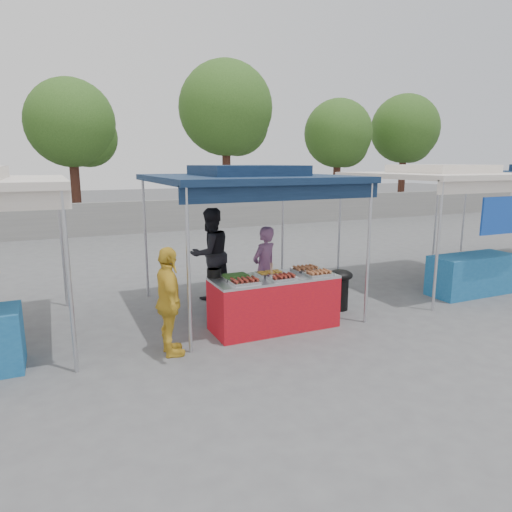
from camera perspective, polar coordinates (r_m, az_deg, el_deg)
name	(u,v)px	position (r m, az deg, el deg)	size (l,w,h in m)	color
ground_plane	(271,325)	(7.55, 1.90, -8.68)	(80.00, 80.00, 0.00)	#59595B
back_wall	(143,217)	(17.74, -14.00, 4.76)	(40.00, 0.25, 1.20)	gray
main_canopy	(247,177)	(7.96, -1.11, 9.84)	(3.20, 3.20, 2.57)	#BABBC1
neighbor_stall_right	(454,212)	(10.36, 23.50, 5.03)	(3.20, 3.20, 2.57)	#BABBC1
tree_1	(75,127)	(19.62, -21.70, 14.74)	(3.44, 3.36, 5.78)	#402118
tree_2	(229,113)	(20.57, -3.45, 17.45)	(4.00, 4.00, 6.88)	#402118
tree_3	(340,137)	(23.29, 10.46, 14.48)	(3.36, 3.28, 5.63)	#402118
tree_4	(406,132)	(26.47, 18.26, 14.52)	(3.62, 3.58, 6.16)	#402118
vendor_table	(274,302)	(7.33, 2.26, -5.80)	(2.00, 0.80, 0.85)	red
food_tray_fl	(245,282)	(6.77, -1.41, -3.23)	(0.42, 0.30, 0.07)	silver
food_tray_fm	(283,278)	(7.01, 3.35, -2.72)	(0.42, 0.30, 0.07)	silver
food_tray_fr	(318,274)	(7.32, 7.80, -2.19)	(0.42, 0.30, 0.07)	silver
food_tray_bl	(236,277)	(7.05, -2.55, -2.63)	(0.42, 0.30, 0.07)	silver
food_tray_bm	(270,273)	(7.28, 1.73, -2.16)	(0.42, 0.30, 0.07)	silver
food_tray_br	(305,269)	(7.59, 6.18, -1.65)	(0.42, 0.30, 0.07)	silver
cooking_pot	(214,273)	(7.19, -5.27, -2.13)	(0.22, 0.22, 0.13)	black
skewer_cup	(272,278)	(6.96, 1.97, -2.74)	(0.07, 0.07, 0.09)	#BABBC1
wok_burner	(340,286)	(8.35, 10.45, -3.69)	(0.44, 0.44, 0.74)	black
crate_left	(237,309)	(7.89, -2.41, -6.62)	(0.50, 0.35, 0.30)	#1340A1
crate_right	(267,306)	(8.00, 1.42, -6.30)	(0.52, 0.37, 0.31)	#1340A1
crate_stacked	(267,289)	(7.91, 1.43, -4.19)	(0.49, 0.35, 0.30)	#1340A1
vendor_woman	(264,268)	(8.20, 1.07, -1.52)	(0.55, 0.36, 1.51)	#885681
helper_man	(210,254)	(8.84, -5.71, 0.28)	(0.86, 0.67, 1.77)	black
customer_person	(169,302)	(6.33, -10.82, -5.67)	(0.89, 0.37, 1.52)	gold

